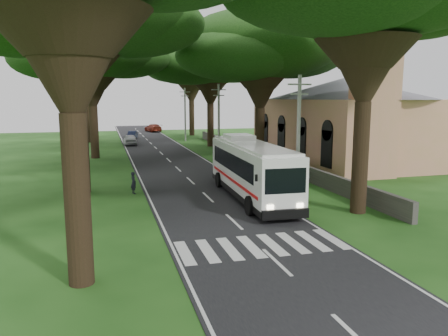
% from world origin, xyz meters
% --- Properties ---
extents(ground, '(140.00, 140.00, 0.00)m').
position_xyz_m(ground, '(0.00, 0.00, 0.00)').
color(ground, '#1C4614').
rests_on(ground, ground).
extents(road, '(8.00, 120.00, 0.04)m').
position_xyz_m(road, '(0.00, 25.00, 0.01)').
color(road, black).
rests_on(road, ground).
extents(crosswalk, '(8.00, 3.00, 0.01)m').
position_xyz_m(crosswalk, '(0.00, -2.00, 0.00)').
color(crosswalk, silver).
rests_on(crosswalk, ground).
extents(property_wall, '(0.35, 50.00, 1.20)m').
position_xyz_m(property_wall, '(9.00, 24.00, 0.60)').
color(property_wall, '#383533').
rests_on(property_wall, ground).
extents(church, '(14.00, 24.00, 11.60)m').
position_xyz_m(church, '(17.86, 21.55, 4.91)').
color(church, tan).
rests_on(church, ground).
extents(pole_near, '(1.60, 0.24, 8.00)m').
position_xyz_m(pole_near, '(5.50, 6.00, 4.18)').
color(pole_near, gray).
rests_on(pole_near, ground).
extents(pole_mid, '(1.60, 0.24, 8.00)m').
position_xyz_m(pole_mid, '(5.50, 26.00, 4.18)').
color(pole_mid, gray).
rests_on(pole_mid, ground).
extents(pole_far, '(1.60, 0.24, 8.00)m').
position_xyz_m(pole_far, '(5.50, 46.00, 4.18)').
color(pole_far, gray).
rests_on(pole_far, ground).
extents(tree_l_mida, '(15.04, 15.04, 15.55)m').
position_xyz_m(tree_l_mida, '(-8.00, 12.00, 12.24)').
color(tree_l_mida, black).
rests_on(tree_l_mida, ground).
extents(tree_l_midb, '(14.48, 14.48, 14.58)m').
position_xyz_m(tree_l_midb, '(-7.50, 30.00, 11.39)').
color(tree_l_midb, black).
rests_on(tree_l_midb, ground).
extents(tree_l_far, '(13.64, 13.64, 15.66)m').
position_xyz_m(tree_l_far, '(-8.50, 48.00, 12.59)').
color(tree_l_far, black).
rests_on(tree_l_far, ground).
extents(tree_r_mida, '(15.26, 15.26, 14.64)m').
position_xyz_m(tree_r_mida, '(8.00, 20.00, 11.31)').
color(tree_r_mida, black).
rests_on(tree_r_mida, ground).
extents(tree_r_midb, '(16.27, 16.27, 15.15)m').
position_xyz_m(tree_r_midb, '(7.50, 38.00, 11.63)').
color(tree_r_midb, black).
rests_on(tree_r_midb, ground).
extents(tree_r_far, '(14.73, 14.73, 15.42)m').
position_xyz_m(tree_r_far, '(8.50, 56.00, 12.17)').
color(tree_r_far, black).
rests_on(tree_r_far, ground).
extents(coach_bus, '(3.29, 12.48, 3.65)m').
position_xyz_m(coach_bus, '(2.70, 7.12, 1.97)').
color(coach_bus, white).
rests_on(coach_bus, ground).
extents(distant_car_a, '(1.77, 4.40, 1.50)m').
position_xyz_m(distant_car_a, '(-3.00, 42.38, 0.78)').
color(distant_car_a, silver).
rests_on(distant_car_a, road).
extents(distant_car_b, '(2.04, 3.82, 1.20)m').
position_xyz_m(distant_car_b, '(-2.08, 52.00, 0.63)').
color(distant_car_b, navy).
rests_on(distant_car_b, road).
extents(distant_car_c, '(3.24, 5.53, 1.50)m').
position_xyz_m(distant_car_c, '(2.74, 65.29, 0.78)').
color(distant_car_c, maroon).
rests_on(distant_car_c, road).
extents(pedestrian, '(0.52, 0.64, 1.53)m').
position_xyz_m(pedestrian, '(-4.68, 10.53, 0.77)').
color(pedestrian, black).
rests_on(pedestrian, ground).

